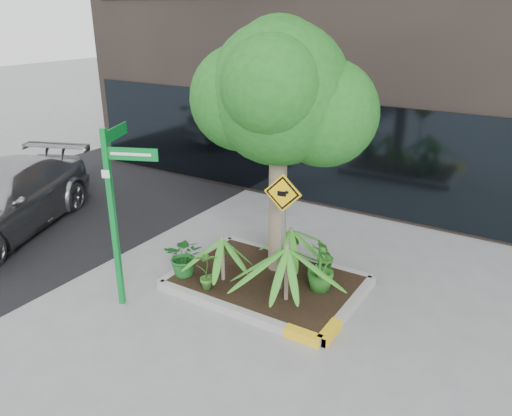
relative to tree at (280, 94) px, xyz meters
The scene contains 14 objects.
ground 3.49m from the tree, 99.28° to the right, with size 80.00×80.00×0.00m, color gray.
asphalt_road 7.49m from the tree, behind, with size 7.00×80.00×0.01m, color black.
planter 3.34m from the tree, 78.67° to the right, with size 3.35×2.36×0.15m.
tree is the anchor object (origin of this frame).
palm_front 2.56m from the tree, 52.47° to the right, with size 1.14×1.14×1.27m.
palm_left 2.67m from the tree, 122.60° to the right, with size 0.98×0.98×1.09m.
palm_back 2.54m from the tree, 50.70° to the left, with size 0.87×0.87×0.96m.
parked_car 6.92m from the tree, 165.88° to the right, with size 2.11×5.18×1.50m, color #9E9EA3.
shrub_a 3.34m from the tree, 138.12° to the right, with size 0.69×0.69×0.77m, color #1B6122.
shrub_b 3.02m from the tree, 16.54° to the right, with size 0.48×0.48×0.85m, color #276C20.
shrub_c 3.23m from the tree, 115.24° to the right, with size 0.39×0.39×0.75m, color #377022.
shrub_d 3.04m from the tree, 15.44° to the left, with size 0.38×0.38×0.70m, color #2C6B1F.
street_sign_post 3.18m from the tree, 127.89° to the right, with size 1.11×0.85×3.04m.
cattle_sign 1.99m from the tree, 54.81° to the right, with size 0.64×0.15×2.11m.
Camera 1 is at (4.24, -6.55, 4.68)m, focal length 35.00 mm.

